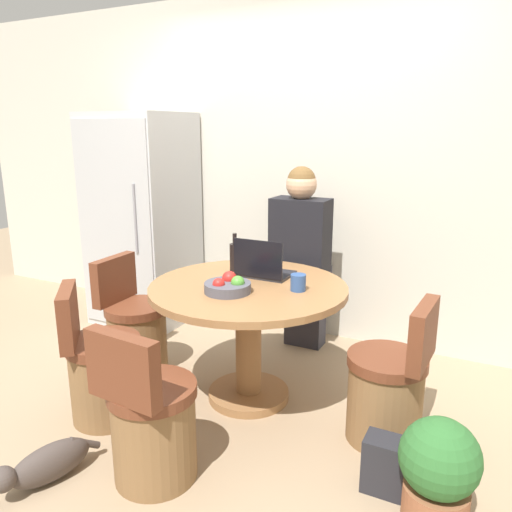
% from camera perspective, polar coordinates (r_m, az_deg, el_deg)
% --- Properties ---
extents(ground_plane, '(12.00, 12.00, 0.00)m').
position_cam_1_polar(ground_plane, '(3.04, -4.66, -17.49)').
color(ground_plane, '#9E8466').
extents(wall_back, '(7.00, 0.06, 2.60)m').
position_cam_1_polar(wall_back, '(3.88, 6.11, 9.81)').
color(wall_back, beige).
rests_on(wall_back, ground_plane).
extents(refrigerator, '(0.75, 0.70, 1.73)m').
position_cam_1_polar(refrigerator, '(4.27, -12.87, 4.03)').
color(refrigerator, silver).
rests_on(refrigerator, ground_plane).
extents(dining_table, '(1.15, 1.15, 0.73)m').
position_cam_1_polar(dining_table, '(2.95, -0.88, -6.76)').
color(dining_table, olive).
rests_on(dining_table, ground_plane).
extents(chair_right_side, '(0.41, 0.41, 0.78)m').
position_cam_1_polar(chair_right_side, '(2.77, 14.89, -14.71)').
color(chair_right_side, brown).
rests_on(chair_right_side, ground_plane).
extents(chair_near_left_corner, '(0.48, 0.48, 0.78)m').
position_cam_1_polar(chair_near_left_corner, '(3.00, -17.19, -12.56)').
color(chair_near_left_corner, brown).
rests_on(chair_near_left_corner, ground_plane).
extents(chair_left_side, '(0.41, 0.41, 0.78)m').
position_cam_1_polar(chair_left_side, '(3.48, -13.63, -8.43)').
color(chair_left_side, brown).
rests_on(chair_left_side, ground_plane).
extents(chair_near_camera, '(0.41, 0.42, 0.78)m').
position_cam_1_polar(chair_near_camera, '(2.47, -11.87, -18.37)').
color(chair_near_camera, brown).
rests_on(chair_near_camera, ground_plane).
extents(person_seated, '(0.40, 0.37, 1.36)m').
position_cam_1_polar(person_seated, '(3.58, 5.29, 0.52)').
color(person_seated, '#2D2D38').
rests_on(person_seated, ground_plane).
extents(laptop, '(0.32, 0.24, 0.24)m').
position_cam_1_polar(laptop, '(3.03, 0.84, -1.45)').
color(laptop, '#232328').
rests_on(laptop, dining_table).
extents(fruit_bowl, '(0.26, 0.26, 0.10)m').
position_cam_1_polar(fruit_bowl, '(2.76, -3.20, -3.41)').
color(fruit_bowl, '#4C4C56').
rests_on(fruit_bowl, dining_table).
extents(coffee_cup, '(0.09, 0.09, 0.09)m').
position_cam_1_polar(coffee_cup, '(2.79, 4.84, -3.04)').
color(coffee_cup, '#2D4C84').
rests_on(coffee_cup, dining_table).
extents(bottle, '(0.07, 0.07, 0.24)m').
position_cam_1_polar(bottle, '(3.16, -2.43, -0.02)').
color(bottle, black).
rests_on(bottle, dining_table).
extents(cat, '(0.24, 0.51, 0.18)m').
position_cam_1_polar(cat, '(2.69, -22.91, -21.08)').
color(cat, '#473D38').
rests_on(cat, ground_plane).
extents(potted_plant, '(0.33, 0.33, 0.48)m').
position_cam_1_polar(potted_plant, '(2.33, 20.13, -22.00)').
color(potted_plant, '#935638').
rests_on(potted_plant, ground_plane).
extents(handbag, '(0.30, 0.14, 0.26)m').
position_cam_1_polar(handbag, '(2.51, 15.85, -22.31)').
color(handbag, '#232328').
rests_on(handbag, ground_plane).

